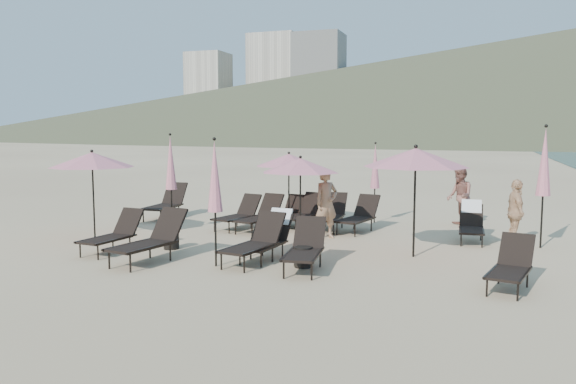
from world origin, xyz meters
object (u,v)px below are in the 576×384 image
(umbrella_open_1, at_px, (300,165))
(side_table_1, at_px, (303,257))
(lounger_4, at_px, (305,247))
(lounger_11, at_px, (471,222))
(lounger_10, at_px, (359,215))
(umbrella_open_0, at_px, (92,160))
(lounger_3, at_px, (255,241))
(lounger_13, at_px, (260,215))
(lounger_7, at_px, (239,213))
(lounger_2, at_px, (269,236))
(umbrella_open_2, at_px, (416,158))
(umbrella_open_3, at_px, (289,160))
(side_table_0, at_px, (171,239))
(umbrella_closed_3, at_px, (375,167))
(lounger_0, at_px, (113,233))
(umbrella_closed_1, at_px, (544,162))
(lounger_9, at_px, (331,213))
(umbrella_closed_0, at_px, (215,177))
(lounger_12, at_px, (302,212))
(lounger_8, at_px, (288,212))
(lounger_5, at_px, (511,265))
(beachgoer_a, at_px, (326,203))
(lounger_1, at_px, (150,239))
(beachgoer_b, at_px, (459,197))
(lounger_6, at_px, (166,202))

(umbrella_open_1, xyz_separation_m, side_table_1, (0.92, -2.64, -1.66))
(lounger_4, relative_size, lounger_11, 1.10)
(lounger_4, distance_m, side_table_1, 0.31)
(lounger_10, relative_size, umbrella_open_0, 0.78)
(lounger_3, height_order, lounger_13, lounger_3)
(lounger_7, bearing_deg, lounger_13, 1.74)
(lounger_2, xyz_separation_m, umbrella_open_2, (2.89, 1.14, 1.66))
(umbrella_open_3, relative_size, side_table_0, 4.84)
(lounger_2, relative_size, umbrella_closed_3, 0.69)
(lounger_0, bearing_deg, side_table_0, 41.11)
(lounger_10, xyz_separation_m, umbrella_open_2, (1.77, -2.66, 1.69))
(lounger_11, distance_m, umbrella_closed_1, 2.20)
(lounger_13, relative_size, umbrella_closed_1, 0.62)
(umbrella_open_2, bearing_deg, umbrella_open_3, 141.41)
(lounger_9, relative_size, umbrella_closed_0, 0.65)
(lounger_12, height_order, umbrella_open_0, umbrella_open_0)
(lounger_10, xyz_separation_m, umbrella_closed_0, (-1.88, -4.83, 1.35))
(lounger_7, bearing_deg, lounger_8, 51.55)
(lounger_5, distance_m, beachgoer_a, 5.44)
(umbrella_open_2, distance_m, umbrella_closed_3, 4.63)
(lounger_3, distance_m, umbrella_open_0, 5.27)
(lounger_5, height_order, lounger_8, lounger_5)
(umbrella_closed_3, xyz_separation_m, side_table_1, (-0.32, -5.97, -1.46))
(umbrella_open_0, height_order, umbrella_closed_1, umbrella_closed_1)
(lounger_8, bearing_deg, umbrella_closed_1, -1.32)
(lounger_4, height_order, lounger_7, lounger_4)
(lounger_4, distance_m, lounger_9, 4.66)
(lounger_4, bearing_deg, umbrella_open_0, 159.88)
(lounger_1, distance_m, lounger_9, 5.64)
(lounger_10, xyz_separation_m, side_table_0, (-3.60, -3.65, -0.23))
(umbrella_open_0, xyz_separation_m, beachgoer_b, (8.67, 4.87, -1.13))
(umbrella_closed_1, height_order, umbrella_closed_3, umbrella_closed_1)
(lounger_1, relative_size, lounger_12, 1.10)
(lounger_6, height_order, umbrella_closed_0, umbrella_closed_0)
(lounger_13, bearing_deg, umbrella_closed_1, 12.14)
(umbrella_open_3, bearing_deg, lounger_11, -9.70)
(umbrella_closed_0, xyz_separation_m, side_table_0, (-1.73, 1.18, -1.58))
(lounger_7, relative_size, side_table_1, 4.12)
(lounger_8, bearing_deg, side_table_1, -59.96)
(lounger_3, bearing_deg, umbrella_closed_0, -131.12)
(lounger_9, bearing_deg, umbrella_open_1, -101.32)
(lounger_13, xyz_separation_m, side_table_0, (-1.06, -2.85, -0.23))
(lounger_1, bearing_deg, umbrella_open_2, 34.79)
(lounger_7, xyz_separation_m, side_table_1, (3.05, -3.67, -0.22))
(side_table_0, xyz_separation_m, beachgoer_a, (3.02, 2.44, 0.67))
(lounger_5, bearing_deg, umbrella_open_3, 151.06)
(lounger_9, relative_size, lounger_10, 0.96)
(lounger_8, height_order, umbrella_closed_0, umbrella_closed_0)
(lounger_3, height_order, umbrella_closed_1, umbrella_closed_1)
(lounger_3, bearing_deg, umbrella_open_0, 176.04)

